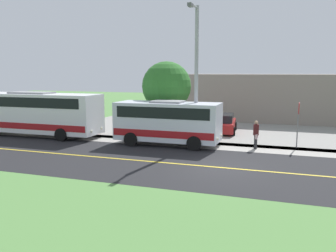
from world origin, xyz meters
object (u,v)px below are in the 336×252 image
(stop_sign, at_px, (298,117))
(transit_bus_rear, at_px, (33,112))
(parked_car_near, at_px, (223,124))
(commercial_building, at_px, (277,96))
(pedestrian_with_bags, at_px, (256,134))
(street_light_pole, at_px, (196,71))
(tree_curbside, at_px, (166,86))
(shuttle_bus_front, at_px, (168,121))

(stop_sign, bearing_deg, transit_bus_rear, -85.24)
(stop_sign, xyz_separation_m, parked_car_near, (-4.50, -5.43, -1.28))
(transit_bus_rear, relative_size, stop_sign, 3.73)
(commercial_building, bearing_deg, pedestrian_with_bags, -2.47)
(street_light_pole, height_order, parked_car_near, street_light_pole)
(stop_sign, xyz_separation_m, tree_curbside, (-1.30, -9.04, 1.71))
(transit_bus_rear, bearing_deg, parked_car_near, 114.71)
(street_light_pole, distance_m, tree_curbside, 3.94)
(stop_sign, distance_m, street_light_pole, 6.94)
(shuttle_bus_front, bearing_deg, street_light_pole, 102.31)
(stop_sign, distance_m, commercial_building, 15.40)
(transit_bus_rear, bearing_deg, pedestrian_with_bags, 92.05)
(tree_curbside, bearing_deg, shuttle_bus_front, 20.45)
(street_light_pole, relative_size, parked_car_near, 1.92)
(transit_bus_rear, bearing_deg, shuttle_bus_front, 89.74)
(transit_bus_rear, relative_size, parked_car_near, 2.36)
(transit_bus_rear, bearing_deg, street_light_pole, 91.54)
(tree_curbside, bearing_deg, stop_sign, 81.82)
(transit_bus_rear, relative_size, commercial_building, 0.57)
(shuttle_bus_front, height_order, tree_curbside, tree_curbside)
(transit_bus_rear, distance_m, stop_sign, 18.64)
(street_light_pole, bearing_deg, commercial_building, 164.75)
(stop_sign, bearing_deg, shuttle_bus_front, -78.69)
(shuttle_bus_front, bearing_deg, tree_curbside, -159.55)
(transit_bus_rear, xyz_separation_m, parked_car_near, (-6.05, 13.15, -1.10))
(parked_car_near, height_order, tree_curbside, tree_curbside)
(transit_bus_rear, bearing_deg, stop_sign, 94.76)
(pedestrian_with_bags, bearing_deg, tree_curbside, -108.92)
(street_light_pole, distance_m, parked_car_near, 7.08)
(shuttle_bus_front, distance_m, parked_car_near, 6.67)
(transit_bus_rear, bearing_deg, tree_curbside, 106.63)
(parked_car_near, bearing_deg, shuttle_bus_front, -22.61)
(transit_bus_rear, relative_size, tree_curbside, 1.96)
(shuttle_bus_front, xyz_separation_m, tree_curbside, (-2.89, -1.08, 2.09))
(tree_curbside, bearing_deg, parked_car_near, 131.52)
(pedestrian_with_bags, bearing_deg, stop_sign, 111.79)
(shuttle_bus_front, distance_m, commercial_building, 18.02)
(shuttle_bus_front, bearing_deg, parked_car_near, 157.39)
(shuttle_bus_front, height_order, stop_sign, shuttle_bus_front)
(shuttle_bus_front, relative_size, tree_curbside, 1.25)
(stop_sign, relative_size, commercial_building, 0.15)
(street_light_pole, height_order, commercial_building, street_light_pole)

